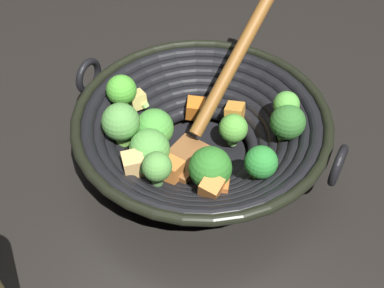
# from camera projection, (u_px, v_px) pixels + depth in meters

# --- Properties ---
(ground_plane) EXTENTS (4.00, 4.00, 0.00)m
(ground_plane) POSITION_uv_depth(u_px,v_px,m) (201.00, 156.00, 0.70)
(ground_plane) COLOR black
(wok) EXTENTS (0.39, 0.38, 0.22)m
(wok) POSITION_uv_depth(u_px,v_px,m) (201.00, 130.00, 0.66)
(wok) COLOR black
(wok) RESTS_ON ground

